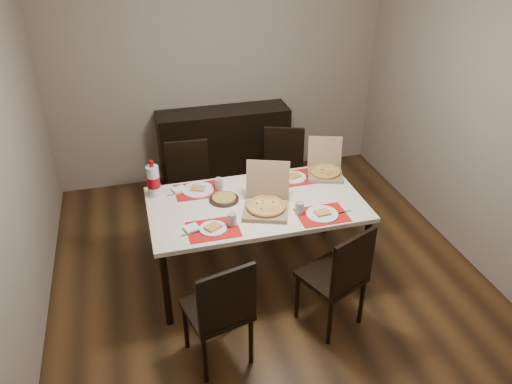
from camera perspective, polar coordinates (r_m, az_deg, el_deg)
ground at (r=4.67m, az=1.14°, el=-9.07°), size 3.80×4.00×0.02m
room_walls at (r=4.20m, az=-0.30°, el=13.49°), size 3.84×4.02×2.62m
sideboard at (r=5.89m, az=-3.64°, el=5.20°), size 1.50×0.40×0.90m
dining_table at (r=4.25m, az=0.00°, el=-1.94°), size 1.80×1.00×0.75m
chair_near_left at (r=3.55m, az=-4.07°, el=-13.27°), size 0.51×0.51×0.93m
chair_near_right at (r=3.87m, az=9.47°, el=-9.34°), size 0.55×0.55×0.93m
chair_far_left at (r=5.00m, az=-7.62°, el=0.88°), size 0.45×0.45×0.93m
chair_far_right at (r=5.25m, az=3.10°, el=2.64°), size 0.54×0.54×0.93m
setting_near_left at (r=3.89m, az=-4.62°, el=-3.92°), size 0.46×0.30×0.11m
setting_near_right at (r=4.07m, az=6.90°, el=-2.35°), size 0.46×0.30×0.11m
setting_far_left at (r=4.40m, az=-6.31°, el=0.40°), size 0.49×0.30×0.11m
setting_far_right at (r=4.56m, az=3.92°, el=1.73°), size 0.50×0.30×0.11m
napkin_loose at (r=4.13m, az=0.17°, el=-1.75°), size 0.14×0.15×0.02m
pizza_box_center at (r=4.09m, az=1.19°, el=-1.32°), size 0.47×0.50×0.36m
pizza_box_right at (r=4.66m, az=7.87°, el=2.62°), size 0.40×0.43×0.32m
faina_plate at (r=4.25m, az=-3.67°, el=-0.76°), size 0.26×0.26×0.03m
dip_bowl at (r=4.42m, az=0.29°, el=0.70°), size 0.16×0.16×0.03m
soda_bottle at (r=4.33m, az=-11.64°, el=1.24°), size 0.11×0.11×0.33m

